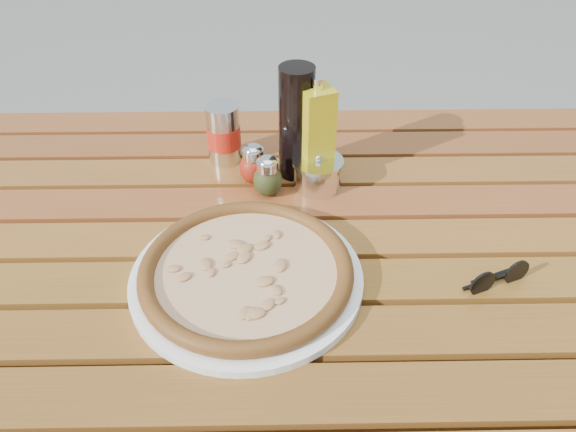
{
  "coord_description": "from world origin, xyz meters",
  "views": [
    {
      "loc": [
        -0.01,
        -0.72,
        1.37
      ],
      "look_at": [
        0.0,
        0.02,
        0.78
      ],
      "focal_mm": 35.0,
      "sensor_mm": 36.0,
      "label": 1
    }
  ],
  "objects_px": {
    "soda_can": "(224,134)",
    "pepper_shaker": "(253,164)",
    "pizza": "(246,270)",
    "oregano_shaker": "(268,177)",
    "sunglasses": "(498,278)",
    "table": "(288,269)",
    "plate": "(247,278)",
    "olive_oil_cruet": "(316,136)",
    "dark_bottle": "(296,123)",
    "parmesan_tin": "(317,173)"
  },
  "relations": [
    {
      "from": "olive_oil_cruet",
      "to": "parmesan_tin",
      "type": "height_order",
      "value": "olive_oil_cruet"
    },
    {
      "from": "sunglasses",
      "to": "parmesan_tin",
      "type": "bearing_deg",
      "value": 112.91
    },
    {
      "from": "table",
      "to": "plate",
      "type": "relative_size",
      "value": 3.89
    },
    {
      "from": "soda_can",
      "to": "plate",
      "type": "bearing_deg",
      "value": -80.65
    },
    {
      "from": "pizza",
      "to": "sunglasses",
      "type": "xyz_separation_m",
      "value": [
        0.39,
        -0.02,
        -0.01
      ]
    },
    {
      "from": "oregano_shaker",
      "to": "olive_oil_cruet",
      "type": "distance_m",
      "value": 0.12
    },
    {
      "from": "table",
      "to": "dark_bottle",
      "type": "height_order",
      "value": "dark_bottle"
    },
    {
      "from": "dark_bottle",
      "to": "olive_oil_cruet",
      "type": "bearing_deg",
      "value": -32.12
    },
    {
      "from": "oregano_shaker",
      "to": "olive_oil_cruet",
      "type": "height_order",
      "value": "olive_oil_cruet"
    },
    {
      "from": "oregano_shaker",
      "to": "sunglasses",
      "type": "relative_size",
      "value": 0.76
    },
    {
      "from": "plate",
      "to": "pepper_shaker",
      "type": "relative_size",
      "value": 4.39
    },
    {
      "from": "olive_oil_cruet",
      "to": "sunglasses",
      "type": "xyz_separation_m",
      "value": [
        0.27,
        -0.29,
        -0.08
      ]
    },
    {
      "from": "soda_can",
      "to": "pepper_shaker",
      "type": "bearing_deg",
      "value": -52.47
    },
    {
      "from": "oregano_shaker",
      "to": "olive_oil_cruet",
      "type": "xyz_separation_m",
      "value": [
        0.09,
        0.05,
        0.06
      ]
    },
    {
      "from": "pizza",
      "to": "parmesan_tin",
      "type": "distance_m",
      "value": 0.28
    },
    {
      "from": "pizza",
      "to": "pepper_shaker",
      "type": "distance_m",
      "value": 0.27
    },
    {
      "from": "pepper_shaker",
      "to": "soda_can",
      "type": "height_order",
      "value": "soda_can"
    },
    {
      "from": "plate",
      "to": "dark_bottle",
      "type": "bearing_deg",
      "value": 74.16
    },
    {
      "from": "table",
      "to": "oregano_shaker",
      "type": "xyz_separation_m",
      "value": [
        -0.04,
        0.13,
        0.11
      ]
    },
    {
      "from": "soda_can",
      "to": "parmesan_tin",
      "type": "height_order",
      "value": "soda_can"
    },
    {
      "from": "sunglasses",
      "to": "olive_oil_cruet",
      "type": "bearing_deg",
      "value": 110.77
    },
    {
      "from": "dark_bottle",
      "to": "parmesan_tin",
      "type": "distance_m",
      "value": 0.1
    },
    {
      "from": "plate",
      "to": "olive_oil_cruet",
      "type": "distance_m",
      "value": 0.31
    },
    {
      "from": "olive_oil_cruet",
      "to": "parmesan_tin",
      "type": "xyz_separation_m",
      "value": [
        0.0,
        -0.02,
        -0.07
      ]
    },
    {
      "from": "pepper_shaker",
      "to": "dark_bottle",
      "type": "height_order",
      "value": "dark_bottle"
    },
    {
      "from": "pizza",
      "to": "olive_oil_cruet",
      "type": "height_order",
      "value": "olive_oil_cruet"
    },
    {
      "from": "table",
      "to": "pepper_shaker",
      "type": "relative_size",
      "value": 17.07
    },
    {
      "from": "parmesan_tin",
      "to": "sunglasses",
      "type": "distance_m",
      "value": 0.37
    },
    {
      "from": "oregano_shaker",
      "to": "dark_bottle",
      "type": "height_order",
      "value": "dark_bottle"
    },
    {
      "from": "pizza",
      "to": "olive_oil_cruet",
      "type": "xyz_separation_m",
      "value": [
        0.12,
        0.28,
        0.07
      ]
    },
    {
      "from": "table",
      "to": "soda_can",
      "type": "distance_m",
      "value": 0.31
    },
    {
      "from": "table",
      "to": "parmesan_tin",
      "type": "relative_size",
      "value": 13.91
    },
    {
      "from": "plate",
      "to": "pepper_shaker",
      "type": "bearing_deg",
      "value": 89.32
    },
    {
      "from": "plate",
      "to": "pepper_shaker",
      "type": "xyz_separation_m",
      "value": [
        0.0,
        0.27,
        0.03
      ]
    },
    {
      "from": "pepper_shaker",
      "to": "sunglasses",
      "type": "distance_m",
      "value": 0.48
    },
    {
      "from": "olive_oil_cruet",
      "to": "sunglasses",
      "type": "relative_size",
      "value": 1.95
    },
    {
      "from": "olive_oil_cruet",
      "to": "parmesan_tin",
      "type": "relative_size",
      "value": 2.09
    },
    {
      "from": "pepper_shaker",
      "to": "dark_bottle",
      "type": "relative_size",
      "value": 0.37
    },
    {
      "from": "sunglasses",
      "to": "table",
      "type": "bearing_deg",
      "value": 138.1
    },
    {
      "from": "dark_bottle",
      "to": "olive_oil_cruet",
      "type": "xyz_separation_m",
      "value": [
        0.04,
        -0.02,
        -0.01
      ]
    },
    {
      "from": "pizza",
      "to": "pepper_shaker",
      "type": "relative_size",
      "value": 5.52
    },
    {
      "from": "pizza",
      "to": "oregano_shaker",
      "type": "bearing_deg",
      "value": 82.41
    },
    {
      "from": "plate",
      "to": "sunglasses",
      "type": "bearing_deg",
      "value": -2.27
    },
    {
      "from": "plate",
      "to": "parmesan_tin",
      "type": "xyz_separation_m",
      "value": [
        0.12,
        0.25,
        0.02
      ]
    },
    {
      "from": "plate",
      "to": "sunglasses",
      "type": "relative_size",
      "value": 3.35
    },
    {
      "from": "parmesan_tin",
      "to": "oregano_shaker",
      "type": "bearing_deg",
      "value": -166.64
    },
    {
      "from": "dark_bottle",
      "to": "parmesan_tin",
      "type": "bearing_deg",
      "value": -50.19
    },
    {
      "from": "dark_bottle",
      "to": "pizza",
      "type": "bearing_deg",
      "value": -105.84
    },
    {
      "from": "table",
      "to": "pizza",
      "type": "xyz_separation_m",
      "value": [
        -0.07,
        -0.1,
        0.1
      ]
    },
    {
      "from": "plate",
      "to": "dark_bottle",
      "type": "relative_size",
      "value": 1.64
    }
  ]
}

